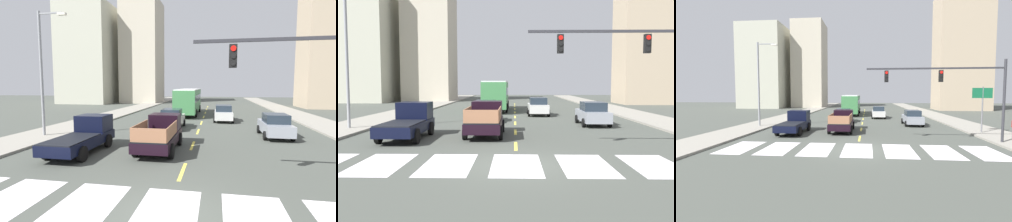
% 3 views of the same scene
% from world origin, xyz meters
% --- Properties ---
extents(ground_plane, '(160.00, 160.00, 0.00)m').
position_xyz_m(ground_plane, '(0.00, 0.00, 0.00)').
color(ground_plane, '#444842').
extents(sidewalk_right, '(3.85, 110.00, 0.15)m').
position_xyz_m(sidewalk_right, '(11.52, 18.00, 0.07)').
color(sidewalk_right, gray).
rests_on(sidewalk_right, ground).
extents(sidewalk_left, '(3.85, 110.00, 0.15)m').
position_xyz_m(sidewalk_left, '(-11.52, 18.00, 0.07)').
color(sidewalk_left, gray).
rests_on(sidewalk_left, ground).
extents(crosswalk_stripe_1, '(1.89, 3.84, 0.01)m').
position_xyz_m(crosswalk_stripe_1, '(-5.20, 0.00, 0.00)').
color(crosswalk_stripe_1, silver).
rests_on(crosswalk_stripe_1, ground).
extents(crosswalk_stripe_2, '(1.89, 3.84, 0.01)m').
position_xyz_m(crosswalk_stripe_2, '(-2.60, 0.00, 0.00)').
color(crosswalk_stripe_2, silver).
rests_on(crosswalk_stripe_2, ground).
extents(crosswalk_stripe_3, '(1.89, 3.84, 0.01)m').
position_xyz_m(crosswalk_stripe_3, '(0.00, 0.00, 0.00)').
color(crosswalk_stripe_3, silver).
rests_on(crosswalk_stripe_3, ground).
extents(crosswalk_stripe_4, '(1.89, 3.84, 0.01)m').
position_xyz_m(crosswalk_stripe_4, '(2.60, 0.00, 0.00)').
color(crosswalk_stripe_4, silver).
rests_on(crosswalk_stripe_4, ground).
extents(crosswalk_stripe_5, '(1.89, 3.84, 0.01)m').
position_xyz_m(crosswalk_stripe_5, '(5.20, 0.00, 0.00)').
color(crosswalk_stripe_5, silver).
rests_on(crosswalk_stripe_5, ground).
extents(lane_dash_0, '(0.16, 2.40, 0.01)m').
position_xyz_m(lane_dash_0, '(0.00, 4.00, 0.00)').
color(lane_dash_0, '#E2CB4A').
rests_on(lane_dash_0, ground).
extents(lane_dash_1, '(0.16, 2.40, 0.01)m').
position_xyz_m(lane_dash_1, '(0.00, 9.00, 0.00)').
color(lane_dash_1, '#E2CB4A').
rests_on(lane_dash_1, ground).
extents(lane_dash_2, '(0.16, 2.40, 0.01)m').
position_xyz_m(lane_dash_2, '(0.00, 14.00, 0.00)').
color(lane_dash_2, '#E2CB4A').
rests_on(lane_dash_2, ground).
extents(lane_dash_3, '(0.16, 2.40, 0.01)m').
position_xyz_m(lane_dash_3, '(0.00, 19.00, 0.00)').
color(lane_dash_3, '#E2CB4A').
rests_on(lane_dash_3, ground).
extents(lane_dash_4, '(0.16, 2.40, 0.01)m').
position_xyz_m(lane_dash_4, '(0.00, 24.00, 0.00)').
color(lane_dash_4, '#E2CB4A').
rests_on(lane_dash_4, ground).
extents(lane_dash_5, '(0.16, 2.40, 0.01)m').
position_xyz_m(lane_dash_5, '(0.00, 29.00, 0.00)').
color(lane_dash_5, '#E2CB4A').
rests_on(lane_dash_5, ground).
extents(lane_dash_6, '(0.16, 2.40, 0.01)m').
position_xyz_m(lane_dash_6, '(0.00, 34.00, 0.00)').
color(lane_dash_6, '#E2CB4A').
rests_on(lane_dash_6, ground).
extents(lane_dash_7, '(0.16, 2.40, 0.01)m').
position_xyz_m(lane_dash_7, '(0.00, 39.00, 0.00)').
color(lane_dash_7, '#E2CB4A').
rests_on(lane_dash_7, ground).
extents(pickup_stakebed, '(2.18, 5.20, 1.96)m').
position_xyz_m(pickup_stakebed, '(-1.79, 7.87, 0.94)').
color(pickup_stakebed, black).
rests_on(pickup_stakebed, ground).
extents(pickup_dark, '(2.18, 5.20, 1.96)m').
position_xyz_m(pickup_dark, '(-6.04, 6.57, 0.92)').
color(pickup_dark, black).
rests_on(pickup_dark, ground).
extents(city_bus, '(2.72, 10.80, 3.32)m').
position_xyz_m(city_bus, '(-2.10, 26.44, 1.95)').
color(city_bus, '#3C7C46').
rests_on(city_bus, ground).
extents(sedan_near_right, '(2.02, 4.40, 1.72)m').
position_xyz_m(sedan_near_right, '(5.71, 12.81, 0.86)').
color(sedan_near_right, gray).
rests_on(sedan_near_right, ground).
extents(sedan_near_left, '(2.02, 4.40, 1.72)m').
position_xyz_m(sedan_near_left, '(-2.40, 15.32, 0.86)').
color(sedan_near_left, beige).
rests_on(sedan_near_left, ground).
extents(sedan_mid, '(2.02, 4.40, 1.72)m').
position_xyz_m(sedan_mid, '(2.21, 20.69, 0.86)').
color(sedan_mid, silver).
rests_on(sedan_mid, ground).
extents(traffic_signal_gantry, '(9.75, 0.27, 6.00)m').
position_xyz_m(traffic_signal_gantry, '(7.03, 2.83, 4.23)').
color(traffic_signal_gantry, '#2D2D33').
rests_on(traffic_signal_gantry, ground).
extents(streetlight_left, '(2.20, 0.28, 9.00)m').
position_xyz_m(streetlight_left, '(-10.82, 9.68, 4.97)').
color(streetlight_left, gray).
rests_on(streetlight_left, ground).
extents(tower_tall_centre, '(10.65, 11.28, 20.60)m').
position_xyz_m(tower_tall_centre, '(-25.60, 45.69, 10.30)').
color(tower_tall_centre, '#B0B09D').
rests_on(tower_tall_centre, ground).
extents(block_mid_left, '(10.72, 7.52, 25.07)m').
position_xyz_m(block_mid_left, '(21.02, 40.79, 12.54)').
color(block_mid_left, tan).
rests_on(block_mid_left, ground).
extents(block_mid_right, '(7.88, 9.45, 22.14)m').
position_xyz_m(block_mid_right, '(-14.74, 48.94, 11.07)').
color(block_mid_right, '#B9AF9A').
rests_on(block_mid_right, ground).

